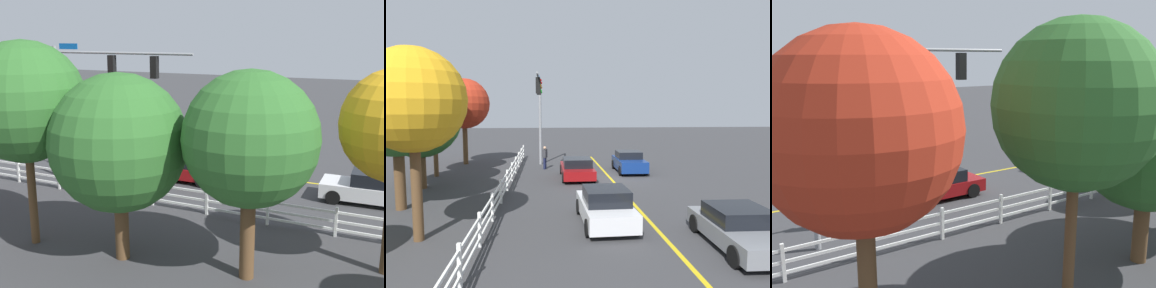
{
  "view_description": "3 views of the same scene",
  "coord_description": "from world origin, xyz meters",
  "views": [
    {
      "loc": [
        -10.35,
        23.21,
        7.3
      ],
      "look_at": [
        -0.08,
        1.44,
        1.74
      ],
      "focal_mm": 44.19,
      "sensor_mm": 36.0,
      "label": 1
    },
    {
      "loc": [
        -21.89,
        3.99,
        4.43
      ],
      "look_at": [
        -1.53,
        2.2,
        2.37
      ],
      "focal_mm": 32.69,
      "sensor_mm": 36.0,
      "label": 2
    },
    {
      "loc": [
        9.44,
        18.21,
        6.2
      ],
      "look_at": [
        -1.82,
        1.58,
        2.17
      ],
      "focal_mm": 40.17,
      "sensor_mm": 36.0,
      "label": 3
    }
  ],
  "objects": [
    {
      "name": "car_2",
      "position": [
        2.06,
        -1.72,
        0.7
      ],
      "size": [
        4.01,
        1.98,
        1.45
      ],
      "rotation": [
        0.0,
        0.0,
        3.12
      ],
      "color": "navy",
      "rests_on": "ground_plane"
    },
    {
      "name": "tree_0",
      "position": [
        6.6,
        10.55,
        4.82
      ],
      "size": [
        3.98,
        3.98,
        6.83
      ],
      "color": "brown",
      "rests_on": "ground_plane"
    },
    {
      "name": "tree_2",
      "position": [
        1.51,
        11.3,
        5.09
      ],
      "size": [
        4.15,
        4.15,
        7.18
      ],
      "color": "brown",
      "rests_on": "ground_plane"
    },
    {
      "name": "car_1",
      "position": [
        -11.49,
        -2.15,
        0.61
      ],
      "size": [
        4.25,
        2.09,
        1.27
      ],
      "rotation": [
        0.0,
        0.0,
        3.11
      ],
      "color": "slate",
      "rests_on": "ground_plane"
    },
    {
      "name": "tree_5",
      "position": [
        -2.01,
        10.98,
        3.95
      ],
      "size": [
        4.47,
        4.47,
        6.2
      ],
      "color": "brown",
      "rests_on": "ground_plane"
    },
    {
      "name": "ground_plane",
      "position": [
        0.0,
        0.0,
        0.0
      ],
      "size": [
        120.0,
        120.0,
        0.0
      ],
      "primitive_type": "plane",
      "color": "#38383A"
    },
    {
      "name": "lane_center_stripe",
      "position": [
        -4.0,
        0.0,
        0.0
      ],
      "size": [
        28.0,
        0.16,
        0.01
      ],
      "primitive_type": "cube",
      "color": "gold",
      "rests_on": "ground_plane"
    },
    {
      "name": "pedestrian",
      "position": [
        3.69,
        4.2,
        0.93
      ],
      "size": [
        0.47,
        0.38,
        1.69
      ],
      "rotation": [
        0.0,
        0.0,
        4.35
      ],
      "color": "#191E3F",
      "rests_on": "ground_plane"
    },
    {
      "name": "car_3",
      "position": [
        0.1,
        2.13,
        0.64
      ],
      "size": [
        4.37,
        2.05,
        1.32
      ],
      "rotation": [
        0.0,
        0.0,
        0.01
      ],
      "color": "maroon",
      "rests_on": "ground_plane"
    },
    {
      "name": "car_0",
      "position": [
        -8.92,
        1.8,
        0.68
      ],
      "size": [
        4.01,
        1.98,
        1.44
      ],
      "rotation": [
        0.0,
        0.0,
        0.03
      ],
      "color": "silver",
      "rests_on": "ground_plane"
    },
    {
      "name": "signal_assembly",
      "position": [
        3.72,
        4.55,
        4.88
      ],
      "size": [
        7.71,
        0.38,
        6.91
      ],
      "color": "gray",
      "rests_on": "ground_plane"
    },
    {
      "name": "white_rail_fence",
      "position": [
        -3.0,
        6.18,
        0.6
      ],
      "size": [
        26.1,
        0.1,
        1.15
      ],
      "color": "white",
      "rests_on": "ground_plane"
    }
  ]
}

